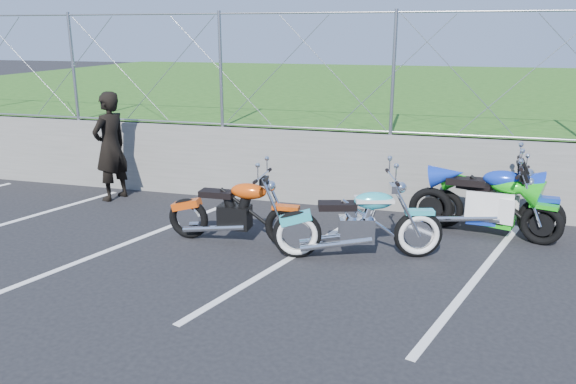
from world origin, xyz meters
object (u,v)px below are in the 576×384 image
(person_standing, at_px, (110,146))
(cruiser_turquoise, at_px, (360,225))
(naked_orange, at_px, (238,213))
(sportbike_green, at_px, (494,207))
(sportbike_blue, at_px, (487,203))

(person_standing, bearing_deg, cruiser_turquoise, 86.86)
(cruiser_turquoise, xyz_separation_m, naked_orange, (-1.77, 0.07, -0.01))
(sportbike_green, height_order, sportbike_blue, sportbike_blue)
(cruiser_turquoise, distance_m, sportbike_green, 2.26)
(sportbike_blue, height_order, person_standing, person_standing)
(sportbike_green, height_order, person_standing, person_standing)
(naked_orange, distance_m, sportbike_green, 3.79)
(naked_orange, height_order, person_standing, person_standing)
(sportbike_green, distance_m, sportbike_blue, 0.11)
(cruiser_turquoise, height_order, naked_orange, cruiser_turquoise)
(sportbike_blue, relative_size, person_standing, 1.15)
(sportbike_green, xyz_separation_m, person_standing, (-6.53, 0.18, 0.53))
(sportbike_green, bearing_deg, sportbike_blue, -166.06)
(naked_orange, relative_size, sportbike_blue, 0.94)
(naked_orange, xyz_separation_m, sportbike_blue, (3.47, 1.31, 0.05))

